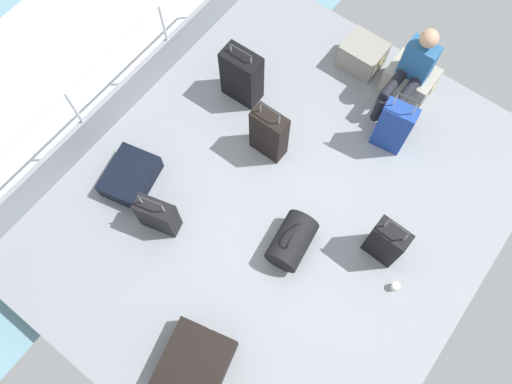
{
  "coord_description": "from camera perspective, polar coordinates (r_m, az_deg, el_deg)",
  "views": [
    {
      "loc": [
        0.98,
        -1.74,
        5.08
      ],
      "look_at": [
        -0.22,
        -0.15,
        0.25
      ],
      "focal_mm": 34.52,
      "sensor_mm": 36.0,
      "label": 1
    }
  ],
  "objects": [
    {
      "name": "railing_port",
      "position": [
        5.6,
        -15.62,
        14.48
      ],
      "size": [
        0.04,
        4.2,
        1.02
      ],
      "color": "silver",
      "rests_on": "ground_plane"
    },
    {
      "name": "suitcase_5",
      "position": [
        5.42,
        1.51,
        6.78
      ],
      "size": [
        0.4,
        0.21,
        0.85
      ],
      "color": "black",
      "rests_on": "ground_plane"
    },
    {
      "name": "cargo_crate_1",
      "position": [
        6.24,
        17.36,
        12.2
      ],
      "size": [
        0.58,
        0.43,
        0.39
      ],
      "color": "#9E9989",
      "rests_on": "ground_plane"
    },
    {
      "name": "ground_plane",
      "position": [
        5.48,
        2.8,
        -1.27
      ],
      "size": [
        4.4,
        5.2,
        0.06
      ],
      "primitive_type": "cube",
      "color": "gray"
    },
    {
      "name": "passenger_seated",
      "position": [
        5.83,
        17.51,
        13.16
      ],
      "size": [
        0.34,
        0.66,
        1.09
      ],
      "color": "#26598C",
      "rests_on": "ground_plane"
    },
    {
      "name": "suitcase_2",
      "position": [
        5.65,
        15.66,
        7.28
      ],
      "size": [
        0.38,
        0.24,
        0.94
      ],
      "color": "navy",
      "rests_on": "ground_plane"
    },
    {
      "name": "gunwale_port",
      "position": [
        6.04,
        -14.28,
        11.35
      ],
      "size": [
        0.06,
        5.2,
        0.45
      ],
      "primitive_type": "cube",
      "color": "gray",
      "rests_on": "ground_plane"
    },
    {
      "name": "suitcase_3",
      "position": [
        5.81,
        -1.66,
        13.28
      ],
      "size": [
        0.46,
        0.27,
        0.83
      ],
      "color": "black",
      "rests_on": "ground_plane"
    },
    {
      "name": "cargo_crate_0",
      "position": [
        6.35,
        12.24,
        15.25
      ],
      "size": [
        0.52,
        0.42,
        0.35
      ],
      "color": "gray",
      "rests_on": "ground_plane"
    },
    {
      "name": "suitcase_4",
      "position": [
        4.98,
        -7.07,
        -19.13
      ],
      "size": [
        0.74,
        0.8,
        0.28
      ],
      "color": "black",
      "rests_on": "ground_plane"
    },
    {
      "name": "suitcase_1",
      "position": [
        5.14,
        14.85,
        -5.65
      ],
      "size": [
        0.36,
        0.21,
        0.81
      ],
      "color": "black",
      "rests_on": "ground_plane"
    },
    {
      "name": "paper_cup",
      "position": [
        5.32,
        15.82,
        -10.49
      ],
      "size": [
        0.08,
        0.08,
        0.1
      ],
      "primitive_type": "cylinder",
      "color": "white",
      "rests_on": "ground_plane"
    },
    {
      "name": "suitcase_6",
      "position": [
        5.22,
        -11.3,
        -2.68
      ],
      "size": [
        0.44,
        0.29,
        0.69
      ],
      "color": "black",
      "rests_on": "ground_plane"
    },
    {
      "name": "duffel_bag",
      "position": [
        5.12,
        4.19,
        -5.68
      ],
      "size": [
        0.43,
        0.59,
        0.52
      ],
      "color": "black",
      "rests_on": "ground_plane"
    },
    {
      "name": "suitcase_0",
      "position": [
        5.62,
        -14.35,
        1.76
      ],
      "size": [
        0.61,
        0.71,
        0.23
      ],
      "color": "black",
      "rests_on": "ground_plane"
    },
    {
      "name": "sea_wake",
      "position": [
        7.3,
        -21.52,
        14.04
      ],
      "size": [
        12.0,
        12.0,
        0.01
      ],
      "color": "#6B99A8",
      "rests_on": "ground_plane"
    }
  ]
}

